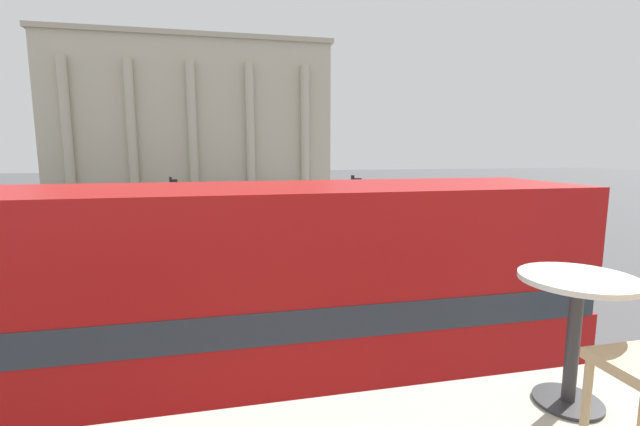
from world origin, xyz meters
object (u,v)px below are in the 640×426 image
(traffic_light_mid, at_px, (174,205))
(pedestrian_white, at_px, (280,265))
(car_silver, at_px, (348,209))
(cafe_dining_table, at_px, (576,311))
(traffic_light_near, at_px, (354,215))
(double_decker_bus, at_px, (249,307))
(plaza_building_left, at_px, (197,120))
(car_maroon, at_px, (160,208))
(pedestrian_olive, at_px, (262,220))

(traffic_light_mid, distance_m, pedestrian_white, 7.15)
(car_silver, height_order, pedestrian_white, pedestrian_white)
(cafe_dining_table, xyz_separation_m, car_silver, (6.38, 26.58, -3.17))
(traffic_light_near, height_order, pedestrian_white, traffic_light_near)
(double_decker_bus, distance_m, plaza_building_left, 47.31)
(plaza_building_left, bearing_deg, car_maroon, -93.89)
(double_decker_bus, height_order, car_maroon, double_decker_bus)
(cafe_dining_table, distance_m, traffic_light_near, 12.37)
(pedestrian_white, bearing_deg, cafe_dining_table, 53.37)
(car_maroon, relative_size, pedestrian_white, 2.62)
(plaza_building_left, height_order, traffic_light_near, plaza_building_left)
(plaza_building_left, distance_m, pedestrian_white, 40.32)
(cafe_dining_table, xyz_separation_m, traffic_light_mid, (-4.17, 17.78, -1.51))
(double_decker_bus, relative_size, cafe_dining_table, 14.30)
(double_decker_bus, height_order, car_silver, double_decker_bus)
(car_silver, bearing_deg, cafe_dining_table, 2.26)
(plaza_building_left, xyz_separation_m, car_maroon, (-1.45, -21.30, -7.57))
(double_decker_bus, height_order, cafe_dining_table, double_decker_bus)
(double_decker_bus, xyz_separation_m, car_silver, (7.93, 22.01, -1.63))
(traffic_light_mid, bearing_deg, cafe_dining_table, -76.81)
(double_decker_bus, relative_size, car_maroon, 2.48)
(pedestrian_white, bearing_deg, traffic_light_mid, -92.66)
(cafe_dining_table, bearing_deg, pedestrian_white, 90.82)
(traffic_light_near, bearing_deg, cafe_dining_table, -101.31)
(car_maroon, bearing_deg, pedestrian_olive, 13.94)
(plaza_building_left, height_order, pedestrian_olive, plaza_building_left)
(double_decker_bus, relative_size, pedestrian_white, 6.50)
(plaza_building_left, xyz_separation_m, pedestrian_white, (4.94, -39.33, -7.35))
(traffic_light_near, xyz_separation_m, pedestrian_white, (-2.59, -0.03, -1.63))
(pedestrian_olive, height_order, pedestrian_white, pedestrian_olive)
(cafe_dining_table, bearing_deg, traffic_light_mid, 103.19)
(plaza_building_left, distance_m, car_maroon, 22.66)
(double_decker_bus, distance_m, pedestrian_olive, 17.04)
(plaza_building_left, bearing_deg, double_decker_bus, -85.63)
(traffic_light_mid, relative_size, car_silver, 0.86)
(car_silver, bearing_deg, car_maroon, -89.27)
(traffic_light_mid, bearing_deg, car_maroon, 101.06)
(cafe_dining_table, bearing_deg, traffic_light_near, 78.69)
(plaza_building_left, xyz_separation_m, traffic_light_mid, (0.95, -33.58, -5.92))
(double_decker_bus, xyz_separation_m, plaza_building_left, (-3.58, 46.79, 5.94))
(plaza_building_left, bearing_deg, traffic_light_mid, -88.38)
(cafe_dining_table, height_order, traffic_light_near, cafe_dining_table)
(plaza_building_left, xyz_separation_m, traffic_light_near, (7.53, -39.30, -5.73))
(traffic_light_near, distance_m, pedestrian_olive, 9.85)
(plaza_building_left, relative_size, pedestrian_white, 18.47)
(car_maroon, bearing_deg, pedestrian_white, -3.96)
(cafe_dining_table, distance_m, traffic_light_mid, 18.33)
(pedestrian_olive, bearing_deg, plaza_building_left, -82.87)
(traffic_light_near, xyz_separation_m, car_silver, (3.97, 14.52, -1.85))
(traffic_light_near, relative_size, pedestrian_olive, 2.38)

